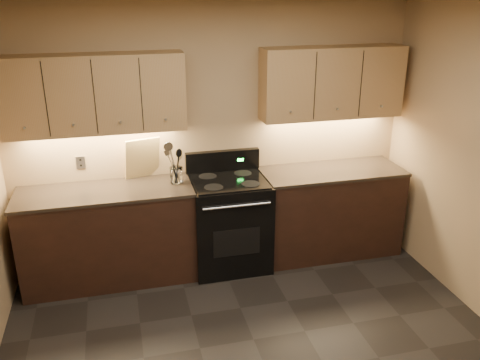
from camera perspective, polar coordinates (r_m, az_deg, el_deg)
name	(u,v)px	position (r m, az deg, el deg)	size (l,w,h in m)	color
ceiling	(280,7)	(2.98, 4.46, 18.81)	(4.00, 4.00, 0.00)	silver
wall_back	(213,135)	(5.11, -3.00, 5.06)	(4.00, 0.04, 2.60)	#9B825B
counter_left	(109,235)	(5.06, -14.51, -6.00)	(1.62, 0.62, 0.93)	black
counter_right	(329,211)	(5.48, 10.02, -3.43)	(1.46, 0.62, 0.93)	black
stove	(229,221)	(5.13, -1.25, -4.68)	(0.76, 0.68, 1.14)	black
upper_cab_left	(95,94)	(4.77, -16.01, 9.27)	(1.60, 0.30, 0.70)	#A48152
upper_cab_right	(332,83)	(5.21, 10.29, 10.71)	(1.44, 0.30, 0.70)	#A48152
outlet_plate	(81,163)	(5.09, -17.46, 1.88)	(0.09, 0.01, 0.12)	#B2B5BA
utensil_crock	(176,176)	(4.90, -7.15, 0.50)	(0.13, 0.13, 0.15)	white
cutting_board	(142,158)	(5.02, -10.90, 2.43)	(0.34, 0.02, 0.43)	tan
wooden_spoon	(173,168)	(4.85, -7.50, 1.35)	(0.06, 0.06, 0.28)	tan
black_spoon	(175,164)	(4.87, -7.29, 1.78)	(0.06, 0.06, 0.34)	black
black_turner	(176,164)	(4.83, -7.16, 1.85)	(0.08, 0.08, 0.37)	black
steel_spatula	(178,164)	(4.88, -6.94, 1.83)	(0.08, 0.08, 0.34)	silver
steel_skimmer	(179,162)	(4.85, -6.88, 2.04)	(0.09, 0.09, 0.39)	silver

